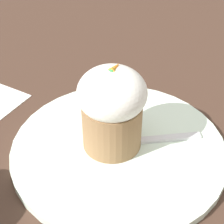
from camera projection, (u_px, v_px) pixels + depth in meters
The scene contains 4 objects.
ground_plane at pixel (119, 152), 0.47m from camera, with size 4.00×4.00×0.00m, color #3D281E.
dessert_plate at pixel (119, 149), 0.47m from camera, with size 0.27×0.27×0.01m.
carrot_cake at pixel (112, 108), 0.43m from camera, with size 0.08×0.08×0.11m.
spoon at pixel (132, 141), 0.47m from camera, with size 0.09×0.12×0.01m.
Camera 1 is at (-0.31, -0.15, 0.33)m, focal length 60.00 mm.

